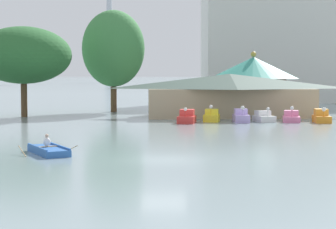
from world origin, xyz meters
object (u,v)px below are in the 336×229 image
Objects in this scene: pedal_boat_lavender at (241,117)px; rowboat_with_rower at (48,150)px; pedal_boat_orange at (322,117)px; pedal_boat_pink at (291,117)px; pedal_boat_red at (187,118)px; shoreline_tree_tall_left at (23,55)px; pedal_boat_yellow at (212,117)px; pedal_boat_white at (264,117)px; background_building_block at (303,44)px; green_roof_pavilion at (253,80)px; shoreline_tree_mid at (113,49)px; boathouse at (230,94)px.

rowboat_with_rower is at bearing -32.63° from pedal_boat_lavender.
pedal_boat_pink is at bearing -99.06° from pedal_boat_orange.
pedal_boat_red is 20.64m from shoreline_tree_tall_left.
pedal_boat_yellow is 7.88m from pedal_boat_pink.
pedal_boat_white is (2.36, 0.62, -0.10)m from pedal_boat_lavender.
rowboat_with_rower is 30.76m from pedal_boat_pink.
shoreline_tree_tall_left reaches higher than pedal_boat_lavender.
pedal_boat_yellow is 2.94m from pedal_boat_lavender.
pedal_boat_orange reaches higher than pedal_boat_white.
background_building_block is at bearing 41.14° from shoreline_tree_tall_left.
green_roof_pavilion reaches higher than pedal_boat_lavender.
pedal_boat_orange is at bearing -79.39° from green_roof_pavilion.
background_building_block is (30.81, 26.52, 1.88)m from shoreline_tree_mid.
shoreline_tree_tall_left is 12.84m from shoreline_tree_mid.
rowboat_with_rower is 1.49× the size of pedal_boat_pink.
pedal_boat_white is at bearing -96.68° from green_roof_pavilion.
pedal_boat_pink is 0.08× the size of background_building_block.
pedal_boat_pink reaches higher than rowboat_with_rower.
pedal_boat_white is 17.80m from green_roof_pavilion.
pedal_boat_lavender is 0.94× the size of pedal_boat_white.
pedal_boat_pink is 29.74m from shoreline_tree_tall_left.
pedal_boat_red is 1.20× the size of pedal_boat_white.
pedal_boat_pink is at bearing 94.14° from pedal_boat_lavender.
boathouse is 0.56× the size of background_building_block.
pedal_boat_pink is at bearing -87.86° from green_roof_pavilion.
green_roof_pavilion reaches higher than rowboat_with_rower.
pedal_boat_lavender is at bearing -52.05° from shoreline_tree_mid.
rowboat_with_rower is 0.37× the size of green_roof_pavilion.
pedal_boat_pink is (5.05, 0.30, -0.09)m from pedal_boat_lavender.
boathouse is (-0.07, 7.68, 1.95)m from pedal_boat_lavender.
rowboat_with_rower is 1.74× the size of pedal_boat_yellow.
boathouse is 17.22m from shoreline_tree_mid.
pedal_boat_pink is (2.69, -0.32, 0.01)m from pedal_boat_white.
pedal_boat_lavender is (2.81, -0.87, 0.03)m from pedal_boat_yellow.
shoreline_tree_mid reaches higher than boathouse.
pedal_boat_yellow is at bearing -83.10° from pedal_boat_pink.
green_roof_pavilion is at bearing 167.02° from pedal_boat_lavender.
background_building_block is (12.38, 43.38, 9.34)m from pedal_boat_pink.
pedal_boat_pink is at bearing 68.00° from pedal_boat_white.
green_roof_pavilion is (19.50, 40.88, 3.78)m from rowboat_with_rower.
pedal_boat_yellow is 48.26m from background_building_block.
pedal_boat_red is 1.07× the size of pedal_boat_pink.
background_building_block is (22.80, 44.21, 9.27)m from pedal_boat_red.
background_building_block is at bearing 165.67° from pedal_boat_yellow.
boathouse is at bearing -35.47° from shoreline_tree_mid.
shoreline_tree_tall_left is at bearing -109.72° from pedal_boat_lavender.
pedal_boat_lavender is 0.12× the size of boathouse.
boathouse reaches higher than pedal_boat_white.
rowboat_with_rower is at bearing -76.23° from shoreline_tree_tall_left.
pedal_boat_white is at bearing -85.81° from pedal_boat_pink.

